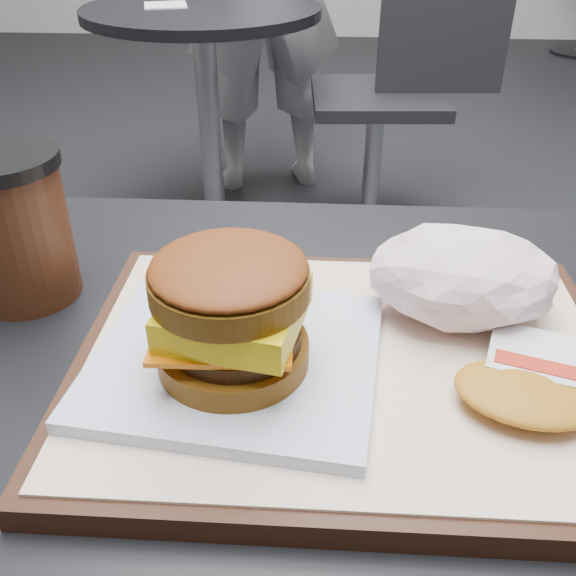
{
  "coord_description": "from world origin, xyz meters",
  "views": [
    {
      "loc": [
        0.02,
        -0.34,
        1.07
      ],
      "look_at": [
        0.0,
        0.03,
        0.83
      ],
      "focal_mm": 40.0,
      "sensor_mm": 36.0,
      "label": 1
    }
  ],
  "objects_px": {
    "breakfast_sandwich": "(233,324)",
    "crumpled_wrapper": "(464,276)",
    "hash_brown": "(543,379)",
    "coffee_cup": "(14,224)",
    "customer_table": "(285,549)",
    "neighbor_table": "(206,76)",
    "neighbor_chair": "(400,82)",
    "serving_tray": "(345,367)"
  },
  "relations": [
    {
      "from": "serving_tray",
      "to": "neighbor_chair",
      "type": "distance_m",
      "value": 1.79
    },
    {
      "from": "neighbor_table",
      "to": "neighbor_chair",
      "type": "relative_size",
      "value": 0.85
    },
    {
      "from": "customer_table",
      "to": "breakfast_sandwich",
      "type": "relative_size",
      "value": 3.84
    },
    {
      "from": "breakfast_sandwich",
      "to": "crumpled_wrapper",
      "type": "relative_size",
      "value": 1.48
    },
    {
      "from": "serving_tray",
      "to": "coffee_cup",
      "type": "distance_m",
      "value": 0.29
    },
    {
      "from": "hash_brown",
      "to": "coffee_cup",
      "type": "bearing_deg",
      "value": 162.56
    },
    {
      "from": "serving_tray",
      "to": "breakfast_sandwich",
      "type": "height_order",
      "value": "breakfast_sandwich"
    },
    {
      "from": "breakfast_sandwich",
      "to": "neighbor_chair",
      "type": "bearing_deg",
      "value": 80.78
    },
    {
      "from": "neighbor_chair",
      "to": "crumpled_wrapper",
      "type": "bearing_deg",
      "value": -94.24
    },
    {
      "from": "breakfast_sandwich",
      "to": "neighbor_chair",
      "type": "height_order",
      "value": "breakfast_sandwich"
    },
    {
      "from": "customer_table",
      "to": "crumpled_wrapper",
      "type": "xyz_separation_m",
      "value": [
        0.13,
        0.07,
        0.24
      ]
    },
    {
      "from": "neighbor_chair",
      "to": "serving_tray",
      "type": "bearing_deg",
      "value": -96.92
    },
    {
      "from": "hash_brown",
      "to": "neighbor_chair",
      "type": "xyz_separation_m",
      "value": [
        0.09,
        1.78,
        -0.29
      ]
    },
    {
      "from": "hash_brown",
      "to": "crumpled_wrapper",
      "type": "bearing_deg",
      "value": 112.95
    },
    {
      "from": "customer_table",
      "to": "coffee_cup",
      "type": "relative_size",
      "value": 6.37
    },
    {
      "from": "customer_table",
      "to": "hash_brown",
      "type": "relative_size",
      "value": 6.11
    },
    {
      "from": "breakfast_sandwich",
      "to": "crumpled_wrapper",
      "type": "bearing_deg",
      "value": 26.64
    },
    {
      "from": "hash_brown",
      "to": "serving_tray",
      "type": "bearing_deg",
      "value": 167.04
    },
    {
      "from": "neighbor_table",
      "to": "breakfast_sandwich",
      "type": "bearing_deg",
      "value": -79.17
    },
    {
      "from": "hash_brown",
      "to": "crumpled_wrapper",
      "type": "relative_size",
      "value": 0.93
    },
    {
      "from": "customer_table",
      "to": "neighbor_chair",
      "type": "height_order",
      "value": "neighbor_chair"
    },
    {
      "from": "neighbor_table",
      "to": "hash_brown",
      "type": "bearing_deg",
      "value": -72.74
    },
    {
      "from": "crumpled_wrapper",
      "to": "coffee_cup",
      "type": "height_order",
      "value": "coffee_cup"
    },
    {
      "from": "neighbor_table",
      "to": "neighbor_chair",
      "type": "xyz_separation_m",
      "value": [
        0.61,
        0.12,
        -0.04
      ]
    },
    {
      "from": "customer_table",
      "to": "hash_brown",
      "type": "bearing_deg",
      "value": -5.66
    },
    {
      "from": "serving_tray",
      "to": "hash_brown",
      "type": "height_order",
      "value": "hash_brown"
    },
    {
      "from": "crumpled_wrapper",
      "to": "hash_brown",
      "type": "bearing_deg",
      "value": -67.05
    },
    {
      "from": "coffee_cup",
      "to": "neighbor_table",
      "type": "xyz_separation_m",
      "value": [
        -0.12,
        1.54,
        -0.29
      ]
    },
    {
      "from": "neighbor_table",
      "to": "customer_table",
      "type": "bearing_deg",
      "value": -78.02
    },
    {
      "from": "crumpled_wrapper",
      "to": "neighbor_table",
      "type": "relative_size",
      "value": 0.19
    },
    {
      "from": "crumpled_wrapper",
      "to": "neighbor_table",
      "type": "height_order",
      "value": "crumpled_wrapper"
    },
    {
      "from": "breakfast_sandwich",
      "to": "crumpled_wrapper",
      "type": "height_order",
      "value": "breakfast_sandwich"
    },
    {
      "from": "hash_brown",
      "to": "crumpled_wrapper",
      "type": "xyz_separation_m",
      "value": [
        -0.04,
        0.09,
        0.02
      ]
    },
    {
      "from": "neighbor_chair",
      "to": "coffee_cup",
      "type": "bearing_deg",
      "value": -106.14
    },
    {
      "from": "breakfast_sandwich",
      "to": "hash_brown",
      "type": "bearing_deg",
      "value": -2.48
    },
    {
      "from": "serving_tray",
      "to": "coffee_cup",
      "type": "xyz_separation_m",
      "value": [
        -0.27,
        0.09,
        0.06
      ]
    },
    {
      "from": "crumpled_wrapper",
      "to": "neighbor_chair",
      "type": "distance_m",
      "value": 1.73
    },
    {
      "from": "serving_tray",
      "to": "hash_brown",
      "type": "distance_m",
      "value": 0.13
    },
    {
      "from": "neighbor_table",
      "to": "neighbor_chair",
      "type": "height_order",
      "value": "neighbor_chair"
    },
    {
      "from": "customer_table",
      "to": "neighbor_chair",
      "type": "distance_m",
      "value": 1.79
    },
    {
      "from": "serving_tray",
      "to": "neighbor_table",
      "type": "xyz_separation_m",
      "value": [
        -0.39,
        1.64,
        -0.23
      ]
    },
    {
      "from": "hash_brown",
      "to": "coffee_cup",
      "type": "xyz_separation_m",
      "value": [
        -0.39,
        0.12,
        0.04
      ]
    }
  ]
}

